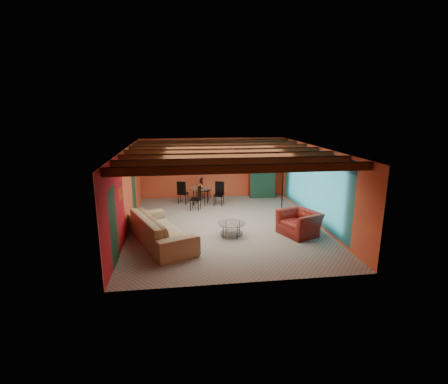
{
  "coord_description": "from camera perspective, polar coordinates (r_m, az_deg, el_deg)",
  "views": [
    {
      "loc": [
        -1.48,
        -10.91,
        3.95
      ],
      "look_at": [
        0.0,
        0.2,
        1.15
      ],
      "focal_mm": 26.66,
      "sensor_mm": 36.0,
      "label": 1
    }
  ],
  "objects": [
    {
      "name": "floor_lamp",
      "position": [
        12.56,
        9.98,
        0.22
      ],
      "size": [
        0.43,
        0.43,
        2.0
      ],
      "primitive_type": null,
      "rotation": [
        0.0,
        0.0,
        -0.05
      ],
      "color": "black",
      "rests_on": "ground"
    },
    {
      "name": "potted_plant",
      "position": [
        15.17,
        6.55,
        7.26
      ],
      "size": [
        0.47,
        0.42,
        0.48
      ],
      "primitive_type": "imported",
      "rotation": [
        0.0,
        0.0,
        -0.12
      ],
      "color": "#26661E",
      "rests_on": "armoire"
    },
    {
      "name": "armchair",
      "position": [
        11.02,
        12.76,
        -5.2
      ],
      "size": [
        1.43,
        1.5,
        0.77
      ],
      "primitive_type": "imported",
      "rotation": [
        0.0,
        0.0,
        -1.16
      ],
      "color": "maroon",
      "rests_on": "ground"
    },
    {
      "name": "sofa",
      "position": [
        10.25,
        -10.8,
        -6.27
      ],
      "size": [
        2.27,
        3.24,
        0.88
      ],
      "primitive_type": "imported",
      "rotation": [
        0.0,
        0.0,
        1.97
      ],
      "color": "#917F5E",
      "rests_on": "ground"
    },
    {
      "name": "painting",
      "position": [
        15.06,
        -5.32,
        5.18
      ],
      "size": [
        1.05,
        0.03,
        0.65
      ],
      "primitive_type": "cube",
      "color": "black",
      "rests_on": "wall_back"
    },
    {
      "name": "coffee_table",
      "position": [
        10.67,
        1.29,
        -6.41
      ],
      "size": [
        1.13,
        1.13,
        0.45
      ],
      "primitive_type": null,
      "rotation": [
        0.0,
        0.0,
        -0.34
      ],
      "color": "white",
      "rests_on": "ground"
    },
    {
      "name": "room",
      "position": [
        11.24,
        0.06,
        5.89
      ],
      "size": [
        6.52,
        8.01,
        2.71
      ],
      "color": "gray",
      "rests_on": "ground"
    },
    {
      "name": "dining_table",
      "position": [
        14.1,
        -4.03,
        -0.15
      ],
      "size": [
        2.47,
        2.47,
        1.01
      ],
      "primitive_type": null,
      "rotation": [
        0.0,
        0.0,
        -0.34
      ],
      "color": "white",
      "rests_on": "ground"
    },
    {
      "name": "armoire",
      "position": [
        15.36,
        6.43,
        2.76
      ],
      "size": [
        1.14,
        0.61,
        1.95
      ],
      "primitive_type": "cube",
      "rotation": [
        0.0,
        0.0,
        -0.06
      ],
      "color": "maroon",
      "rests_on": "ground"
    },
    {
      "name": "vase",
      "position": [
        13.97,
        -4.07,
        2.23
      ],
      "size": [
        0.22,
        0.22,
        0.19
      ],
      "primitive_type": "imported",
      "rotation": [
        0.0,
        0.0,
        0.27
      ],
      "color": "orange",
      "rests_on": "dining_table"
    },
    {
      "name": "ceiling_fan",
      "position": [
        11.13,
        0.14,
        5.81
      ],
      "size": [
        1.5,
        1.5,
        0.44
      ],
      "primitive_type": null,
      "color": "#472614",
      "rests_on": "ceiling"
    }
  ]
}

